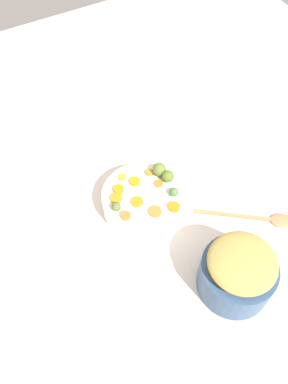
% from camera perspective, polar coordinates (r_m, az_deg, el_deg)
% --- Properties ---
extents(tabletop, '(2.40, 2.40, 0.02)m').
position_cam_1_polar(tabletop, '(1.27, 0.62, -3.58)').
color(tabletop, silver).
rests_on(tabletop, ground).
extents(serving_bowl_carrots, '(0.25, 0.25, 0.07)m').
position_cam_1_polar(serving_bowl_carrots, '(1.25, -0.00, -1.22)').
color(serving_bowl_carrots, white).
rests_on(serving_bowl_carrots, tabletop).
extents(metal_pot, '(0.20, 0.20, 0.12)m').
position_cam_1_polar(metal_pot, '(1.13, 13.03, -11.62)').
color(metal_pot, '#304C71').
rests_on(metal_pot, tabletop).
extents(stuffing_mound, '(0.18, 0.18, 0.05)m').
position_cam_1_polar(stuffing_mound, '(1.05, 13.89, -9.74)').
color(stuffing_mound, '#AD9148').
rests_on(stuffing_mound, metal_pot).
extents(carrot_slice_0, '(0.03, 0.03, 0.01)m').
position_cam_1_polar(carrot_slice_0, '(1.26, -3.15, 2.12)').
color(carrot_slice_0, orange).
rests_on(carrot_slice_0, serving_bowl_carrots).
extents(carrot_slice_1, '(0.04, 0.04, 0.01)m').
position_cam_1_polar(carrot_slice_1, '(1.17, -2.62, -3.41)').
color(carrot_slice_1, orange).
rests_on(carrot_slice_1, serving_bowl_carrots).
extents(carrot_slice_2, '(0.04, 0.04, 0.01)m').
position_cam_1_polar(carrot_slice_2, '(1.24, -1.38, 1.51)').
color(carrot_slice_2, orange).
rests_on(carrot_slice_2, serving_bowl_carrots).
extents(carrot_slice_3, '(0.03, 0.03, 0.01)m').
position_cam_1_polar(carrot_slice_3, '(1.24, 2.11, 1.20)').
color(carrot_slice_3, orange).
rests_on(carrot_slice_3, serving_bowl_carrots).
extents(carrot_slice_4, '(0.04, 0.04, 0.01)m').
position_cam_1_polar(carrot_slice_4, '(1.21, -3.98, -0.85)').
color(carrot_slice_4, orange).
rests_on(carrot_slice_4, serving_bowl_carrots).
extents(carrot_slice_5, '(0.04, 0.04, 0.01)m').
position_cam_1_polar(carrot_slice_5, '(1.19, 4.31, -2.13)').
color(carrot_slice_5, orange).
rests_on(carrot_slice_5, serving_bowl_carrots).
extents(carrot_slice_6, '(0.04, 0.04, 0.01)m').
position_cam_1_polar(carrot_slice_6, '(1.22, -3.64, 0.36)').
color(carrot_slice_6, orange).
rests_on(carrot_slice_6, serving_bowl_carrots).
extents(carrot_slice_7, '(0.05, 0.05, 0.01)m').
position_cam_1_polar(carrot_slice_7, '(1.20, -1.01, -1.40)').
color(carrot_slice_7, orange).
rests_on(carrot_slice_7, serving_bowl_carrots).
extents(carrot_slice_8, '(0.05, 0.05, 0.01)m').
position_cam_1_polar(carrot_slice_8, '(1.18, 1.79, -2.71)').
color(carrot_slice_8, orange).
rests_on(carrot_slice_8, serving_bowl_carrots).
extents(carrot_slice_9, '(0.03, 0.03, 0.01)m').
position_cam_1_polar(carrot_slice_9, '(1.26, 0.72, 2.80)').
color(carrot_slice_9, orange).
rests_on(carrot_slice_9, serving_bowl_carrots).
extents(brussels_sprout_0, '(0.04, 0.04, 0.04)m').
position_cam_1_polar(brussels_sprout_0, '(1.25, 2.19, 3.24)').
color(brussels_sprout_0, olive).
rests_on(brussels_sprout_0, serving_bowl_carrots).
extents(brussels_sprout_1, '(0.04, 0.04, 0.04)m').
position_cam_1_polar(brussels_sprout_1, '(1.24, 3.43, 2.26)').
color(brussels_sprout_1, '#566F29').
rests_on(brussels_sprout_1, serving_bowl_carrots).
extents(brussels_sprout_2, '(0.03, 0.03, 0.03)m').
position_cam_1_polar(brussels_sprout_2, '(1.18, -3.98, -2.10)').
color(brussels_sprout_2, '#546B2F').
rests_on(brussels_sprout_2, serving_bowl_carrots).
extents(brussels_sprout_3, '(0.03, 0.03, 0.03)m').
position_cam_1_polar(brussels_sprout_3, '(1.21, 4.28, 0.01)').
color(brussels_sprout_3, '#49763D').
rests_on(brussels_sprout_3, serving_bowl_carrots).
extents(wooden_spoon, '(0.21, 0.26, 0.01)m').
position_cam_1_polar(wooden_spoon, '(1.31, 16.87, -3.67)').
color(wooden_spoon, '#A97C52').
rests_on(wooden_spoon, tabletop).
extents(dish_towel, '(0.14, 0.15, 0.01)m').
position_cam_1_polar(dish_towel, '(1.35, -17.28, -0.99)').
color(dish_towel, beige).
rests_on(dish_towel, tabletop).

